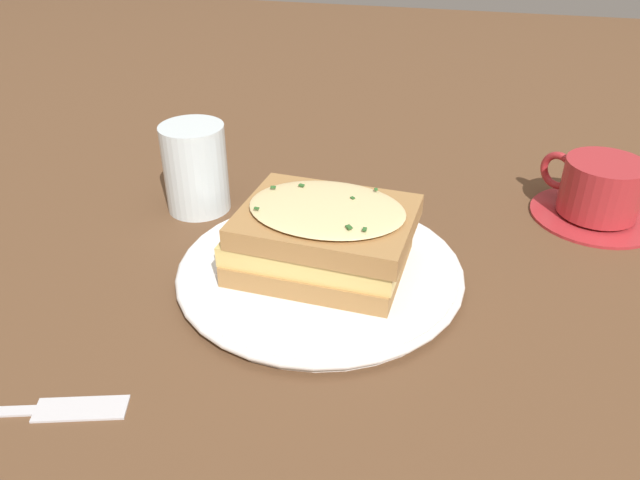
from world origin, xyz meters
The scene contains 6 objects.
ground_plane centered at (0.00, 0.00, 0.00)m, with size 2.40×2.40×0.00m, color brown.
dinner_plate centered at (0.03, 0.03, 0.01)m, with size 0.26×0.26×0.01m.
sandwich centered at (0.02, 0.03, 0.05)m, with size 0.16×0.13×0.07m.
teacup_with_saucer centered at (-0.24, -0.15, 0.03)m, with size 0.13×0.13×0.06m.
water_glass centered at (0.19, -0.07, 0.05)m, with size 0.07×0.07×0.10m, color silver.
fork centered at (0.18, 0.23, 0.00)m, with size 0.17×0.06×0.00m.
Camera 1 is at (-0.08, 0.49, 0.33)m, focal length 35.00 mm.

